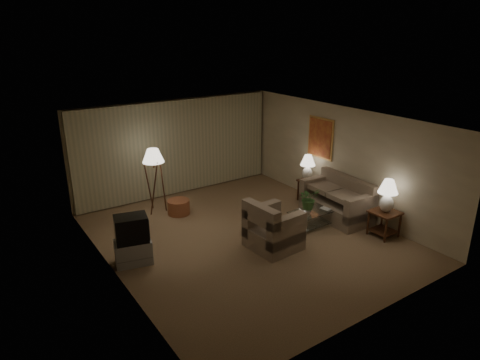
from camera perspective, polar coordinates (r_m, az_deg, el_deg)
name	(u,v)px	position (r m, az deg, el deg)	size (l,w,h in m)	color
ground	(246,237)	(9.89, 0.84, -7.59)	(7.00, 7.00, 0.00)	#9E7457
room_shell	(212,149)	(10.46, -3.76, 4.18)	(6.04, 7.02, 2.72)	beige
sofa	(336,202)	(11.00, 12.69, -2.88)	(1.93, 1.13, 0.81)	gray
armchair	(274,229)	(9.30, 4.51, -6.57)	(1.14, 1.10, 0.86)	gray
side_table_near	(384,219)	(10.32, 18.70, -4.94)	(0.59, 0.59, 0.60)	#36190E
side_table_far	(307,187)	(11.92, 8.86, -0.92)	(0.45, 0.38, 0.60)	#36190E
table_lamp_near	(388,193)	(10.08, 19.09, -1.64)	(0.45, 0.45, 0.77)	white
table_lamp_far	(308,165)	(11.71, 9.02, 1.95)	(0.41, 0.41, 0.71)	white
coffee_table	(312,216)	(10.39, 9.63, -4.80)	(1.11, 0.61, 0.41)	silver
tv_cabinet	(133,252)	(9.02, -14.02, -9.30)	(0.81, 0.61, 0.50)	#99999B
crt_tv	(131,229)	(8.79, -14.30, -6.32)	(0.72, 0.59, 0.54)	black
floor_lamp	(155,179)	(11.11, -11.31, 0.09)	(0.55, 0.55, 1.69)	#36190E
ottoman	(179,207)	(11.11, -8.18, -3.58)	(0.56, 0.56, 0.38)	#9B4C34
vase	(308,210)	(10.21, 9.08, -3.96)	(0.13, 0.13, 0.14)	silver
flowers	(309,197)	(10.08, 9.18, -2.23)	(0.47, 0.41, 0.53)	#3D6D30
book	(323,210)	(10.43, 11.05, -3.92)	(0.17, 0.24, 0.02)	olive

